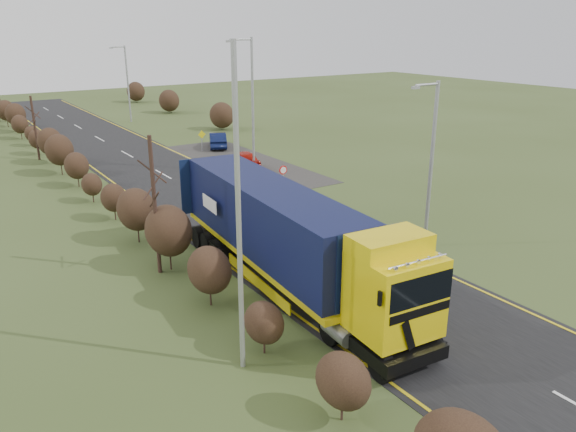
{
  "coord_description": "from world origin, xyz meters",
  "views": [
    {
      "loc": [
        -14.25,
        -17.81,
        10.27
      ],
      "look_at": [
        -1.04,
        2.09,
        2.11
      ],
      "focal_mm": 35.0,
      "sensor_mm": 36.0,
      "label": 1
    }
  ],
  "objects_px": {
    "car_red_hatchback": "(244,159)",
    "streetlight_near": "(430,159)",
    "lorry": "(286,234)",
    "car_blue_sedan": "(218,140)",
    "speed_sign": "(283,176)"
  },
  "relations": [
    {
      "from": "car_blue_sedan",
      "to": "streetlight_near",
      "type": "relative_size",
      "value": 0.51
    },
    {
      "from": "speed_sign",
      "to": "streetlight_near",
      "type": "bearing_deg",
      "value": -83.35
    },
    {
      "from": "car_red_hatchback",
      "to": "streetlight_near",
      "type": "bearing_deg",
      "value": 98.22
    },
    {
      "from": "lorry",
      "to": "car_blue_sedan",
      "type": "bearing_deg",
      "value": 73.37
    },
    {
      "from": "streetlight_near",
      "to": "speed_sign",
      "type": "distance_m",
      "value": 11.16
    },
    {
      "from": "lorry",
      "to": "car_red_hatchback",
      "type": "distance_m",
      "value": 20.79
    },
    {
      "from": "car_red_hatchback",
      "to": "speed_sign",
      "type": "distance_m",
      "value": 8.1
    },
    {
      "from": "lorry",
      "to": "car_blue_sedan",
      "type": "height_order",
      "value": "lorry"
    },
    {
      "from": "streetlight_near",
      "to": "speed_sign",
      "type": "xyz_separation_m",
      "value": [
        -1.25,
        10.7,
        -2.94
      ]
    },
    {
      "from": "car_red_hatchback",
      "to": "speed_sign",
      "type": "xyz_separation_m",
      "value": [
        -1.62,
        -7.91,
        0.71
      ]
    },
    {
      "from": "lorry",
      "to": "streetlight_near",
      "type": "bearing_deg",
      "value": 6.29
    },
    {
      "from": "car_red_hatchback",
      "to": "car_blue_sedan",
      "type": "distance_m",
      "value": 8.02
    },
    {
      "from": "lorry",
      "to": "streetlight_near",
      "type": "relative_size",
      "value": 1.93
    },
    {
      "from": "car_blue_sedan",
      "to": "speed_sign",
      "type": "height_order",
      "value": "speed_sign"
    },
    {
      "from": "streetlight_near",
      "to": "car_red_hatchback",
      "type": "bearing_deg",
      "value": 88.86
    }
  ]
}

